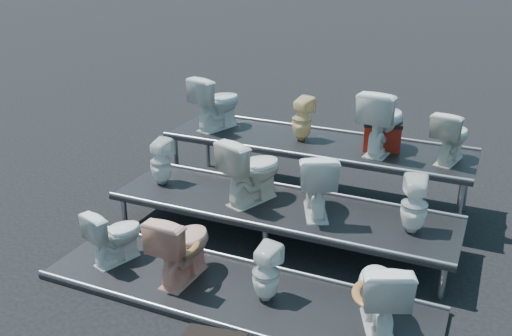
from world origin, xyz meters
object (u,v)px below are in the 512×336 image
at_px(toilet_2, 266,273).
at_px(toilet_5, 252,169).
at_px(toilet_4, 161,162).
at_px(toilet_8, 217,102).
at_px(toilet_9, 302,119).
at_px(toilet_10, 383,120).
at_px(red_crate, 382,136).
at_px(toilet_0, 115,235).
at_px(toilet_6, 316,182).
at_px(toilet_11, 451,136).
at_px(toilet_7, 415,205).
at_px(toilet_1, 182,245).
at_px(toilet_3, 380,292).

xyz_separation_m(toilet_2, toilet_5, (-0.74, 1.30, 0.51)).
bearing_deg(toilet_4, toilet_8, -90.95).
bearing_deg(toilet_9, toilet_10, -164.44).
bearing_deg(toilet_9, red_crate, -158.29).
relative_size(toilet_0, toilet_6, 0.83).
bearing_deg(toilet_5, toilet_11, -127.12).
height_order(toilet_7, toilet_11, toilet_11).
height_order(toilet_9, toilet_10, toilet_10).
bearing_deg(toilet_6, toilet_9, -86.79).
distance_m(toilet_0, toilet_5, 1.77).
bearing_deg(red_crate, toilet_6, -120.58).
height_order(toilet_6, toilet_8, toilet_8).
distance_m(toilet_5, toilet_8, 1.78).
relative_size(toilet_0, toilet_5, 0.79).
bearing_deg(toilet_9, toilet_0, 79.58).
relative_size(toilet_1, toilet_6, 1.01).
xyz_separation_m(toilet_0, toilet_1, (0.87, 0.00, 0.07)).
xyz_separation_m(toilet_1, toilet_2, (0.97, 0.00, -0.09)).
bearing_deg(toilet_8, toilet_10, -161.10).
bearing_deg(toilet_5, toilet_8, -27.00).
bearing_deg(toilet_4, toilet_0, 104.84).
xyz_separation_m(toilet_1, toilet_11, (2.36, 2.60, 0.73)).
xyz_separation_m(toilet_4, toilet_8, (0.15, 1.30, 0.49)).
bearing_deg(toilet_6, toilet_11, -158.60).
height_order(toilet_1, toilet_4, toilet_4).
bearing_deg(toilet_2, toilet_11, -107.82).
distance_m(toilet_7, toilet_9, 2.23).
bearing_deg(toilet_4, toilet_6, -174.20).
bearing_deg(toilet_6, toilet_0, 10.78).
relative_size(toilet_0, toilet_10, 0.77).
xyz_separation_m(toilet_6, toilet_7, (1.13, 0.00, -0.07)).
xyz_separation_m(toilet_7, toilet_8, (-3.09, 1.30, 0.47)).
height_order(toilet_3, toilet_5, toilet_5).
bearing_deg(toilet_8, toilet_4, 102.14).
relative_size(toilet_2, toilet_6, 0.78).
relative_size(toilet_0, toilet_1, 0.82).
distance_m(toilet_3, red_crate, 2.85).
bearing_deg(toilet_10, red_crate, -76.77).
xyz_separation_m(toilet_2, toilet_10, (0.52, 2.60, 0.92)).
relative_size(toilet_5, red_crate, 1.76).
xyz_separation_m(toilet_5, toilet_9, (0.17, 1.30, 0.29)).
bearing_deg(toilet_2, toilet_6, -83.06).
bearing_deg(toilet_2, toilet_3, -169.77).
xyz_separation_m(toilet_10, toilet_11, (0.86, 0.00, -0.09)).
xyz_separation_m(toilet_8, red_crate, (2.41, 0.12, -0.23)).
xyz_separation_m(toilet_0, toilet_11, (3.23, 2.60, 0.81)).
xyz_separation_m(toilet_1, toilet_9, (0.40, 2.60, 0.71)).
xyz_separation_m(toilet_3, toilet_6, (-1.07, 1.30, 0.40)).
bearing_deg(toilet_1, toilet_6, -126.53).
height_order(toilet_0, toilet_1, toilet_1).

